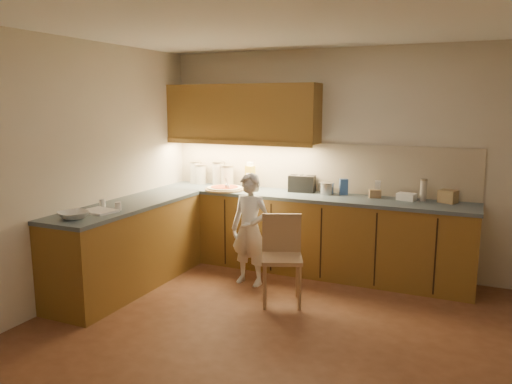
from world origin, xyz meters
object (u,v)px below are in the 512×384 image
oil_jug (250,176)px  toaster (302,184)px  child (250,229)px  pizza_on_board (225,188)px  wooden_chair (282,252)px

oil_jug → toaster: bearing=0.3°
child → toaster: child is taller
pizza_on_board → oil_jug: oil_jug is taller
child → wooden_chair: (0.49, -0.31, -0.11)m
child → oil_jug: (-0.38, 0.82, 0.45)m
oil_jug → toaster: (0.69, 0.00, -0.05)m
wooden_chair → toaster: bearing=76.4°
pizza_on_board → oil_jug: (0.21, 0.28, 0.13)m
pizza_on_board → child: child is taller
wooden_chair → child: bearing=124.9°
child → pizza_on_board: bearing=143.3°
pizza_on_board → wooden_chair: size_ratio=0.55×
child → oil_jug: size_ratio=3.76×
pizza_on_board → oil_jug: bearing=52.5°
wooden_chair → toaster: (-0.19, 1.14, 0.51)m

